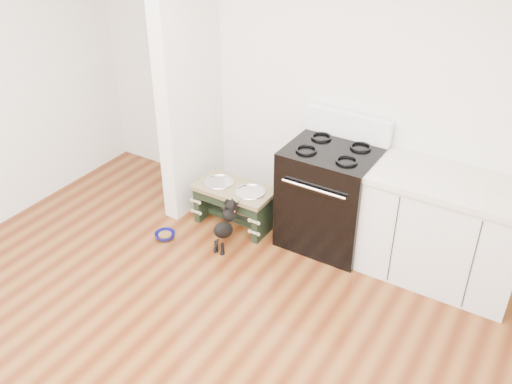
{
  "coord_description": "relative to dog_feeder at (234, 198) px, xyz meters",
  "views": [
    {
      "loc": [
        1.89,
        -1.75,
        3.08
      ],
      "look_at": [
        -0.2,
        1.67,
        0.62
      ],
      "focal_mm": 40.0,
      "sensor_mm": 36.0,
      "label": 1
    }
  ],
  "objects": [
    {
      "name": "oven_range",
      "position": [
        0.85,
        0.23,
        0.19
      ],
      "size": [
        0.76,
        0.69,
        1.14
      ],
      "color": "black",
      "rests_on": "ground"
    },
    {
      "name": "puppy",
      "position": [
        0.13,
        -0.34,
        -0.04
      ],
      "size": [
        0.13,
        0.37,
        0.44
      ],
      "color": "black",
      "rests_on": "ground"
    },
    {
      "name": "floor_bowl",
      "position": [
        -0.41,
        -0.53,
        -0.25
      ],
      "size": [
        0.21,
        0.21,
        0.06
      ],
      "rotation": [
        0.0,
        0.0,
        0.14
      ],
      "color": "#0E0E63",
      "rests_on": "ground"
    },
    {
      "name": "cabinet_run",
      "position": [
        1.83,
        0.25,
        0.17
      ],
      "size": [
        1.24,
        0.64,
        0.91
      ],
      "color": "silver",
      "rests_on": "ground"
    },
    {
      "name": "dog_feeder",
      "position": [
        0.0,
        0.0,
        0.0
      ],
      "size": [
        0.73,
        0.39,
        0.42
      ],
      "color": "black",
      "rests_on": "ground"
    },
    {
      "name": "room_shell",
      "position": [
        0.6,
        -1.93,
        1.34
      ],
      "size": [
        5.0,
        5.0,
        5.0
      ],
      "color": "silver",
      "rests_on": "ground"
    },
    {
      "name": "partition_wall",
      "position": [
        -0.58,
        0.17,
        1.07
      ],
      "size": [
        0.15,
        0.8,
        2.7
      ],
      "primitive_type": "cube",
      "color": "silver",
      "rests_on": "ground"
    }
  ]
}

